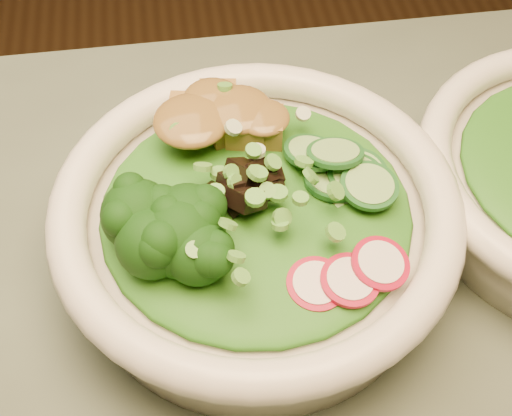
{
  "coord_description": "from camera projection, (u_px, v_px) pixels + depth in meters",
  "views": [
    {
      "loc": [
        -0.26,
        -0.14,
        1.18
      ],
      "look_at": [
        -0.22,
        0.14,
        0.81
      ],
      "focal_mm": 50.0,
      "sensor_mm": 36.0,
      "label": 1
    }
  ],
  "objects": [
    {
      "name": "cucumber_slices",
      "position": [
        343.0,
        160.0,
        0.48
      ],
      "size": [
        0.08,
        0.08,
        0.04
      ],
      "primitive_type": null,
      "rotation": [
        0.0,
        0.0,
        0.14
      ],
      "color": "#89BF6A",
      "rests_on": "salad_bowl"
    },
    {
      "name": "scallion_garnish",
      "position": [
        256.0,
        183.0,
        0.45
      ],
      "size": [
        0.19,
        0.19,
        0.02
      ],
      "primitive_type": null,
      "color": "#549C37",
      "rests_on": "salad_bowl"
    },
    {
      "name": "broccoli_florets",
      "position": [
        167.0,
        233.0,
        0.44
      ],
      "size": [
        0.09,
        0.08,
        0.04
      ],
      "primitive_type": null,
      "rotation": [
        0.0,
        0.0,
        0.14
      ],
      "color": "black",
      "rests_on": "salad_bowl"
    },
    {
      "name": "peanut_sauce",
      "position": [
        212.0,
        118.0,
        0.48
      ],
      "size": [
        0.07,
        0.06,
        0.02
      ],
      "primitive_type": "ellipsoid",
      "color": "brown",
      "rests_on": "tofu_cubes"
    },
    {
      "name": "radish_slices",
      "position": [
        315.0,
        277.0,
        0.43
      ],
      "size": [
        0.12,
        0.06,
        0.02
      ],
      "primitive_type": null,
      "rotation": [
        0.0,
        0.0,
        0.14
      ],
      "color": "maroon",
      "rests_on": "salad_bowl"
    },
    {
      "name": "tofu_cubes",
      "position": [
        213.0,
        132.0,
        0.49
      ],
      "size": [
        0.1,
        0.07,
        0.04
      ],
      "primitive_type": null,
      "rotation": [
        0.0,
        0.0,
        0.14
      ],
      "color": "olive",
      "rests_on": "salad_bowl"
    },
    {
      "name": "mushroom_heap",
      "position": [
        247.0,
        181.0,
        0.46
      ],
      "size": [
        0.08,
        0.08,
        0.04
      ],
      "primitive_type": null,
      "rotation": [
        0.0,
        0.0,
        0.14
      ],
      "color": "black",
      "rests_on": "salad_bowl"
    },
    {
      "name": "salad_bowl",
      "position": [
        256.0,
        226.0,
        0.48
      ],
      "size": [
        0.27,
        0.27,
        0.07
      ],
      "rotation": [
        0.0,
        0.0,
        0.14
      ],
      "color": "silver",
      "rests_on": "dining_table"
    },
    {
      "name": "lettuce_bed",
      "position": [
        256.0,
        207.0,
        0.47
      ],
      "size": [
        0.21,
        0.21,
        0.02
      ],
      "primitive_type": "ellipsoid",
      "color": "#1D5912",
      "rests_on": "salad_bowl"
    }
  ]
}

